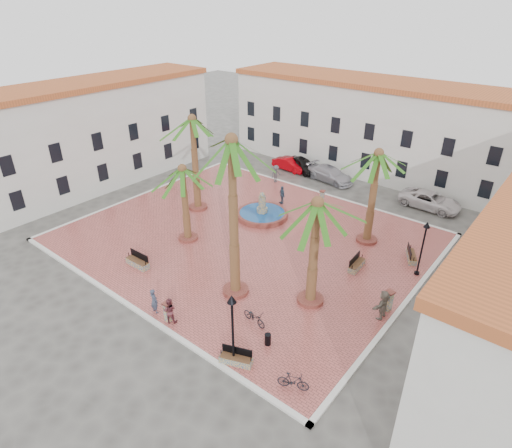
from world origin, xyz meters
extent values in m
plane|color=#56544F|center=(0.00, 0.00, 0.00)|extent=(120.00, 120.00, 0.00)
cube|color=#B5534C|center=(0.00, 0.00, 0.07)|extent=(26.00, 22.00, 0.15)
cube|color=silver|center=(0.00, 11.00, 0.08)|extent=(26.30, 0.30, 0.16)
cube|color=silver|center=(0.00, -11.00, 0.08)|extent=(26.30, 0.30, 0.16)
cube|color=silver|center=(13.00, 0.00, 0.08)|extent=(0.30, 22.30, 0.16)
cube|color=silver|center=(-13.00, 0.00, 0.08)|extent=(0.30, 22.30, 0.16)
cube|color=silver|center=(0.00, 20.00, 4.50)|extent=(30.00, 7.00, 9.00)
cube|color=#BB582A|center=(0.00, 20.00, 9.25)|extent=(30.40, 7.40, 0.50)
cube|color=black|center=(-13.12, 16.52, 2.20)|extent=(1.00, 0.12, 1.60)
cube|color=black|center=(-9.38, 16.52, 2.20)|extent=(1.00, 0.12, 1.60)
cube|color=black|center=(-5.62, 16.52, 2.20)|extent=(1.00, 0.12, 1.60)
cube|color=black|center=(-1.88, 16.52, 2.20)|extent=(1.00, 0.12, 1.60)
cube|color=black|center=(1.88, 16.52, 2.20)|extent=(1.00, 0.12, 1.60)
cube|color=black|center=(5.62, 16.52, 2.20)|extent=(1.00, 0.12, 1.60)
cube|color=black|center=(9.38, 16.52, 2.20)|extent=(1.00, 0.12, 1.60)
cube|color=black|center=(13.12, 16.52, 2.20)|extent=(1.00, 0.12, 1.60)
cube|color=black|center=(-13.12, 16.52, 5.20)|extent=(1.00, 0.12, 1.60)
cube|color=black|center=(-9.38, 16.52, 5.20)|extent=(1.00, 0.12, 1.60)
cube|color=black|center=(-5.62, 16.52, 5.20)|extent=(1.00, 0.12, 1.60)
cube|color=black|center=(-1.88, 16.52, 5.20)|extent=(1.00, 0.12, 1.60)
cube|color=black|center=(1.88, 16.52, 5.20)|extent=(1.00, 0.12, 1.60)
cube|color=black|center=(5.62, 16.52, 5.20)|extent=(1.00, 0.12, 1.60)
cube|color=black|center=(9.38, 16.52, 5.20)|extent=(1.00, 0.12, 1.60)
cube|color=black|center=(13.12, 16.52, 5.20)|extent=(1.00, 0.12, 1.60)
cube|color=black|center=(16.54, -9.49, 2.20)|extent=(0.12, 1.00, 1.60)
cube|color=black|center=(16.54, -5.77, 2.20)|extent=(0.12, 1.00, 1.60)
cube|color=black|center=(16.54, -2.06, 2.20)|extent=(0.12, 1.00, 1.60)
cube|color=black|center=(16.54, 1.65, 2.20)|extent=(0.12, 1.00, 1.60)
cube|color=black|center=(16.54, 5.37, 2.20)|extent=(0.12, 1.00, 1.60)
cube|color=black|center=(16.54, 9.08, 2.20)|extent=(0.12, 1.00, 1.60)
cube|color=black|center=(16.54, -9.49, 5.20)|extent=(0.12, 1.00, 1.60)
cube|color=black|center=(16.54, -5.77, 5.20)|extent=(0.12, 1.00, 1.60)
cube|color=black|center=(16.54, -2.06, 5.20)|extent=(0.12, 1.00, 1.60)
cube|color=black|center=(16.54, 1.65, 5.20)|extent=(0.12, 1.00, 1.60)
cube|color=black|center=(16.54, 5.37, 5.20)|extent=(0.12, 1.00, 1.60)
cube|color=silver|center=(-19.00, 0.00, 4.75)|extent=(6.00, 24.00, 9.50)
cube|color=#BB582A|center=(-19.00, 0.00, 9.75)|extent=(6.40, 24.40, 0.50)
cube|color=black|center=(-16.02, -10.00, 2.20)|extent=(0.12, 1.00, 1.60)
cube|color=black|center=(-16.02, -6.00, 2.20)|extent=(0.12, 1.00, 1.60)
cube|color=black|center=(-16.02, -2.00, 2.20)|extent=(0.12, 1.00, 1.60)
cube|color=black|center=(-16.02, 2.00, 2.20)|extent=(0.12, 1.00, 1.60)
cube|color=black|center=(-16.02, 6.00, 2.20)|extent=(0.12, 1.00, 1.60)
cube|color=black|center=(-16.02, 10.00, 2.20)|extent=(0.12, 1.00, 1.60)
cube|color=black|center=(-16.02, -10.00, 5.20)|extent=(0.12, 1.00, 1.60)
cube|color=black|center=(-16.02, -6.00, 5.20)|extent=(0.12, 1.00, 1.60)
cube|color=black|center=(-16.02, -2.00, 5.20)|extent=(0.12, 1.00, 1.60)
cube|color=black|center=(-16.02, 2.00, 5.20)|extent=(0.12, 1.00, 1.60)
cube|color=black|center=(-16.02, 6.00, 5.20)|extent=(0.12, 1.00, 1.60)
cube|color=black|center=(-16.02, 10.00, 5.20)|extent=(0.12, 1.00, 1.60)
cylinder|color=brown|center=(-1.13, 3.46, 0.36)|extent=(4.41, 4.41, 0.42)
cylinder|color=#194C8C|center=(-1.13, 3.46, 0.55)|extent=(3.88, 3.88, 0.06)
cylinder|color=gray|center=(-1.13, 3.46, 0.57)|extent=(0.94, 0.94, 0.84)
cylinder|color=gray|center=(-1.13, 3.46, 1.41)|extent=(0.63, 0.63, 1.26)
sphere|color=gray|center=(-1.13, 3.46, 2.20)|extent=(0.46, 0.46, 0.46)
cylinder|color=brown|center=(-6.62, 1.18, 0.27)|extent=(1.64, 1.64, 0.25)
cylinder|color=brown|center=(-6.62, 1.18, 4.30)|extent=(0.53, 0.53, 7.81)
sphere|color=brown|center=(-6.62, 1.18, 8.21)|extent=(0.72, 0.72, 0.72)
cylinder|color=brown|center=(-3.30, -3.14, 0.26)|extent=(1.51, 1.51, 0.23)
cylinder|color=brown|center=(-3.30, -3.14, 3.19)|extent=(0.49, 0.49, 5.63)
sphere|color=brown|center=(-3.30, -3.14, 6.00)|extent=(0.66, 0.66, 0.66)
cylinder|color=brown|center=(4.07, -5.88, 0.28)|extent=(1.68, 1.68, 0.25)
cylinder|color=brown|center=(4.07, -5.88, 5.32)|extent=(0.55, 0.55, 9.83)
sphere|color=brown|center=(4.07, -5.88, 10.24)|extent=(0.74, 0.74, 0.74)
cylinder|color=brown|center=(8.31, -3.65, 0.27)|extent=(1.66, 1.66, 0.25)
cylinder|color=brown|center=(8.31, -3.65, 3.69)|extent=(0.54, 0.54, 6.57)
sphere|color=brown|center=(8.31, -3.65, 6.97)|extent=(0.73, 0.73, 0.73)
cylinder|color=brown|center=(7.71, 5.37, 0.27)|extent=(1.60, 1.60, 0.24)
cylinder|color=brown|center=(7.71, 5.37, 3.84)|extent=(0.52, 0.52, 6.89)
sphere|color=brown|center=(7.71, 5.37, 7.28)|extent=(0.70, 0.70, 0.70)
cube|color=gray|center=(-3.26, -7.99, 0.36)|extent=(1.95, 0.64, 0.43)
cube|color=#56351E|center=(-3.26, -7.99, 0.61)|extent=(1.84, 0.58, 0.06)
cube|color=black|center=(-3.26, -7.75, 0.90)|extent=(1.82, 0.10, 0.54)
cylinder|color=black|center=(-4.17, -8.01, 0.74)|extent=(0.05, 0.05, 0.32)
cylinder|color=black|center=(-2.35, -7.96, 0.74)|extent=(0.05, 0.05, 0.32)
cube|color=gray|center=(8.09, -10.40, 0.34)|extent=(1.81, 1.13, 0.39)
cube|color=#56351E|center=(8.09, -10.40, 0.56)|extent=(1.70, 1.05, 0.06)
cube|color=black|center=(8.01, -10.20, 0.82)|extent=(1.54, 0.64, 0.48)
cylinder|color=black|center=(7.32, -10.70, 0.68)|extent=(0.05, 0.05, 0.29)
cylinder|color=black|center=(8.85, -10.10, 0.68)|extent=(0.05, 0.05, 0.29)
cube|color=gray|center=(8.88, 1.44, 0.35)|extent=(0.66, 1.83, 0.40)
cube|color=#56351E|center=(8.88, 1.44, 0.58)|extent=(0.60, 1.73, 0.06)
cube|color=black|center=(8.66, 1.43, 0.85)|extent=(0.15, 1.70, 0.50)
cylinder|color=black|center=(8.93, 0.59, 0.70)|extent=(0.05, 0.05, 0.30)
cylinder|color=black|center=(8.82, 2.29, 0.70)|extent=(0.05, 0.05, 0.30)
cube|color=gray|center=(11.40, 4.97, 0.35)|extent=(1.33, 1.83, 0.40)
cube|color=#56351E|center=(11.40, 4.97, 0.58)|extent=(1.24, 1.72, 0.06)
cube|color=black|center=(11.21, 4.86, 0.84)|extent=(0.85, 1.50, 0.50)
cylinder|color=black|center=(11.81, 4.23, 0.70)|extent=(0.05, 0.05, 0.30)
cylinder|color=black|center=(11.00, 5.71, 0.70)|extent=(0.05, 0.05, 0.30)
cylinder|color=black|center=(7.93, -10.40, 0.24)|extent=(0.39, 0.39, 0.17)
cylinder|color=black|center=(7.93, -10.40, 2.19)|extent=(0.13, 0.13, 3.86)
cone|color=black|center=(7.93, -10.40, 4.27)|extent=(0.47, 0.47, 0.43)
sphere|color=beige|center=(7.93, -10.40, 4.11)|extent=(0.26, 0.26, 0.26)
cylinder|color=black|center=(12.40, 3.42, 0.23)|extent=(0.36, 0.36, 0.16)
cylinder|color=black|center=(12.40, 3.42, 2.05)|extent=(0.12, 0.12, 3.60)
cone|color=black|center=(12.40, 3.42, 4.00)|extent=(0.44, 0.44, 0.40)
sphere|color=beige|center=(12.40, 3.42, 3.85)|extent=(0.24, 0.24, 0.24)
cube|color=gray|center=(2.83, -10.40, 0.75)|extent=(0.38, 0.38, 1.19)
cube|color=brown|center=(2.83, -10.40, 1.39)|extent=(0.47, 0.47, 0.09)
cube|color=gray|center=(1.43, 9.02, 0.72)|extent=(0.41, 0.41, 1.15)
cube|color=brown|center=(1.43, 9.02, 1.34)|extent=(0.51, 0.51, 0.09)
cube|color=gray|center=(12.40, -1.42, 0.79)|extent=(0.47, 0.47, 1.28)
cube|color=brown|center=(12.40, -1.42, 1.48)|extent=(0.59, 0.59, 0.10)
cylinder|color=black|center=(8.53, -8.28, 0.50)|extent=(0.35, 0.35, 0.69)
imported|color=#353C52|center=(1.61, -10.40, 0.98)|extent=(0.64, 0.44, 1.66)
imported|color=black|center=(6.88, -7.41, 0.60)|extent=(1.78, 0.82, 0.90)
imported|color=brown|center=(2.99, -10.40, 0.97)|extent=(1.01, 0.96, 1.64)
imported|color=black|center=(11.30, -9.87, 0.63)|extent=(1.64, 1.02, 0.96)
imported|color=#8E7658|center=(3.49, 5.18, 1.09)|extent=(1.00, 0.73, 1.88)
imported|color=#36495D|center=(-1.39, 6.70, 0.99)|extent=(1.06, 0.84, 1.68)
imported|color=#454549|center=(-4.83, 10.40, 1.03)|extent=(0.88, 1.25, 1.77)
imported|color=#726659|center=(12.40, -2.30, 1.09)|extent=(0.64, 1.77, 1.89)
imported|color=black|center=(-4.54, 14.89, 0.76)|extent=(4.79, 3.15, 1.52)
imported|color=#AF020A|center=(-5.84, 14.32, 0.67)|extent=(4.13, 1.65, 1.34)
imported|color=#B4B2BC|center=(-0.85, 14.37, 0.75)|extent=(5.45, 2.89, 1.50)
imported|color=silver|center=(9.34, 14.52, 0.75)|extent=(5.44, 2.63, 1.49)
camera|label=1|loc=(19.02, -22.26, 17.08)|focal=30.00mm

